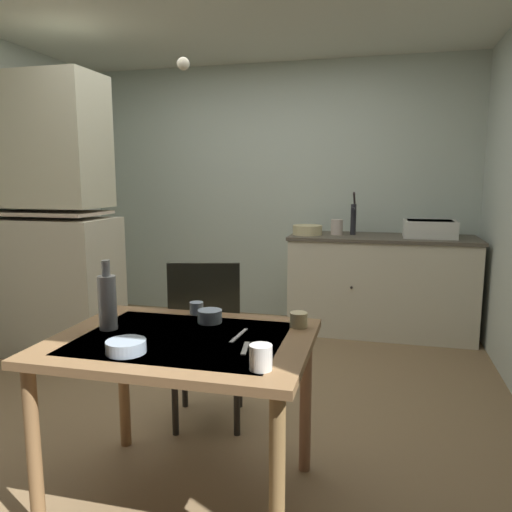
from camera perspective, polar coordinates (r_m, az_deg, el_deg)
ground_plane at (r=3.40m, az=-5.45°, el=-15.37°), size 4.89×4.89×0.00m
wall_back at (r=4.99m, az=2.04°, el=7.33°), size 3.99×0.10×2.51m
hutch_cabinet at (r=4.21m, az=-22.60°, el=3.14°), size 0.94×0.56×2.18m
counter_cabinet at (r=4.60m, az=14.29°, el=-3.25°), size 1.64×0.64×0.89m
sink_basin at (r=4.54m, az=19.56°, el=3.02°), size 0.44×0.34×0.15m
hand_pump at (r=4.57m, az=11.28°, el=4.55°), size 0.05×0.27×0.39m
mixing_bowl_counter at (r=4.53m, az=6.02°, el=3.04°), size 0.27×0.27×0.09m
stoneware_crock at (r=4.56m, az=9.40°, el=3.35°), size 0.11×0.11×0.14m
dining_table at (r=2.13m, az=-8.57°, el=-11.83°), size 1.09×0.83×0.75m
chair_far_side at (r=2.78m, az=-5.74°, el=-9.74°), size 0.48×0.48×0.97m
serving_bowl_wide at (r=2.28m, az=-5.39°, el=-7.00°), size 0.11×0.11×0.06m
soup_bowl_small at (r=1.96m, az=-14.91°, el=-10.17°), size 0.15×0.15×0.05m
teacup_mint at (r=2.43m, az=-6.94°, el=-6.04°), size 0.07×0.07×0.06m
mug_tall at (r=1.73m, az=0.56°, el=-11.72°), size 0.08×0.08×0.09m
teacup_cream at (r=2.22m, az=4.99°, el=-7.41°), size 0.08×0.08×0.07m
glass_bottle at (r=2.25m, az=-16.93°, el=-5.01°), size 0.08×0.08×0.31m
table_knife at (r=2.09m, az=-2.02°, el=-9.24°), size 0.03×0.19×0.00m
teaspoon_near_bowl at (r=1.94m, az=-1.26°, el=-10.71°), size 0.04×0.14×0.00m
pendant_bulb at (r=3.31m, az=-8.47°, el=21.28°), size 0.08×0.08×0.08m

